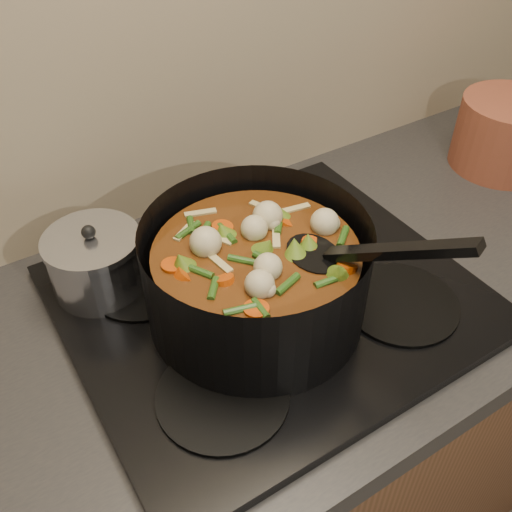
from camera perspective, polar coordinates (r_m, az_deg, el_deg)
counter at (r=1.29m, az=1.00°, el=-18.79°), size 2.64×0.64×0.91m
stovetop at (r=0.92m, az=1.33°, el=-4.13°), size 0.62×0.54×0.03m
stockpot at (r=0.83m, az=0.05°, el=-2.00°), size 0.38×0.43×0.24m
saucepan at (r=0.92m, az=-15.71°, el=-0.61°), size 0.15×0.15×0.12m
terracotta_crock at (r=1.32m, az=23.76°, el=11.11°), size 0.23×0.23×0.15m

